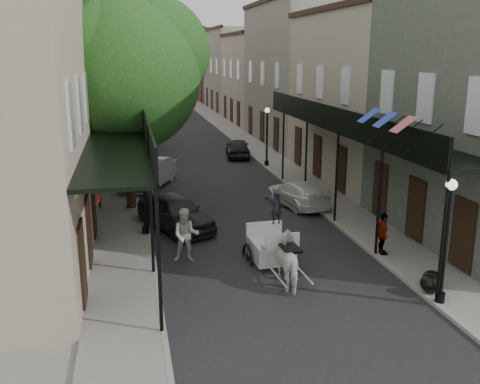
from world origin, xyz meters
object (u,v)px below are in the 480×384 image
pedestrian_walking (186,235)px  pedestrian_sidewalk_right (383,234)px  lamppost_right_near (446,240)px  car_left_far (142,136)px  lamppost_right_far (267,136)px  car_right_near (297,193)px  car_right_far (238,148)px  tree_near (134,69)px  car_left_mid (149,174)px  tree_far (130,73)px  carriage (268,230)px  car_left_near (175,212)px  horse (291,261)px  lamppost_left (144,187)px  pedestrian_sidewalk_left (116,158)px

pedestrian_walking → pedestrian_sidewalk_right: size_ratio=1.27×
lamppost_right_near → car_left_far: size_ratio=0.67×
pedestrian_sidewalk_right → lamppost_right_near: bearing=-172.8°
lamppost_right_near → lamppost_right_far: (0.00, 20.00, 0.00)m
car_right_near → car_right_far: 12.65m
tree_near → car_right_near: bearing=-9.0°
car_left_far → car_right_far: (6.49, -6.18, -0.10)m
lamppost_right_far → car_left_mid: size_ratio=0.77×
tree_far → lamppost_right_near: (8.35, -26.18, -3.79)m
lamppost_right_near → carriage: 6.30m
pedestrian_walking → lamppost_right_far: bearing=72.8°
car_left_mid → car_right_far: bearing=72.2°
pedestrian_sidewalk_right → car_left_far: 27.05m
lamppost_right_far → car_left_near: size_ratio=0.85×
horse → pedestrian_sidewalk_right: pedestrian_sidewalk_right is taller
tree_near → lamppost_right_near: tree_near is taller
tree_near → pedestrian_walking: 9.16m
car_right_near → lamppost_right_far: bearing=-108.2°
car_left_near → car_right_near: size_ratio=1.04×
car_left_far → horse: bearing=-77.0°
tree_far → pedestrian_walking: bearing=-86.1°
tree_near → lamppost_right_near: (8.30, -12.18, -4.44)m
lamppost_right_near → lamppost_left: same height
lamppost_left → car_left_far: (0.56, 21.83, -1.28)m
pedestrian_sidewalk_left → car_left_near: size_ratio=0.43×
tree_near → car_left_mid: size_ratio=2.00×
tree_near → pedestrian_sidewalk_right: bearing=-44.5°
horse → lamppost_left: bearing=-55.3°
tree_near → pedestrian_sidewalk_left: tree_near is taller
tree_far → pedestrian_walking: 21.78m
car_left_near → car_right_far: car_left_near is taller
pedestrian_sidewalk_left → carriage: bearing=73.9°
carriage → pedestrian_walking: size_ratio=1.37×
car_left_near → car_right_far: 16.10m
tree_near → tree_far: size_ratio=1.12×
pedestrian_walking → car_left_near: size_ratio=0.45×
pedestrian_walking → car_left_far: size_ratio=0.35×
lamppost_right_near → pedestrian_sidewalk_right: 4.08m
pedestrian_walking → horse: bearing=-34.2°
horse → carriage: (-0.12, 2.49, 0.24)m
lamppost_right_far → lamppost_left: bearing=-124.3°
pedestrian_walking → car_right_far: size_ratio=0.50×
car_left_far → car_right_far: car_left_far is taller
tree_far → car_left_near: 18.34m
lamppost_left → car_right_near: size_ratio=0.88×
carriage → car_left_near: carriage is taller
lamppost_right_far → carriage: lamppost_right_far is taller
car_left_near → car_right_far: (5.79, 15.03, -0.07)m
horse → pedestrian_sidewalk_right: 4.26m
carriage → car_left_far: 25.31m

